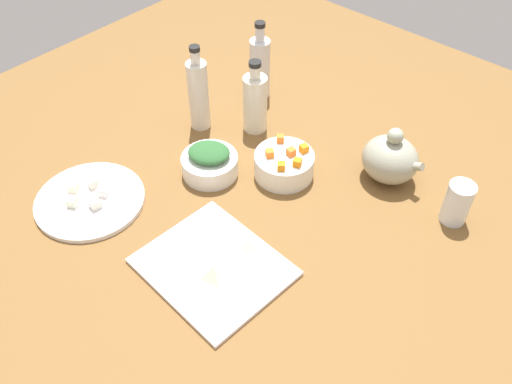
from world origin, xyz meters
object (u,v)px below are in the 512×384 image
at_px(bottle_2, 255,102).
at_px(cutting_board, 214,267).
at_px(bottle_0, 198,94).
at_px(bottle_1, 260,67).
at_px(bowl_carrots, 284,165).
at_px(teapot, 390,159).
at_px(drinking_glass_0, 457,203).
at_px(bowl_greens, 210,165).
at_px(plate_tofu, 90,200).

bearing_deg(bottle_2, cutting_board, -58.68).
height_order(bottle_0, bottle_1, bottle_0).
bearing_deg(bowl_carrots, teapot, 39.21).
relative_size(bottle_1, drinking_glass_0, 2.18).
bearing_deg(drinking_glass_0, bottle_0, -168.39).
distance_m(teapot, bottle_2, 0.37).
xyz_separation_m(cutting_board, bottle_1, (-0.34, 0.53, 0.09)).
xyz_separation_m(bottle_0, bottle_2, (0.12, 0.09, -0.02)).
bearing_deg(bottle_0, cutting_board, -41.23).
distance_m(bowl_greens, drinking_glass_0, 0.58).
bearing_deg(bottle_0, teapot, 18.12).
height_order(bowl_greens, drinking_glass_0, drinking_glass_0).
distance_m(bottle_0, drinking_glass_0, 0.68).
height_order(plate_tofu, bottle_1, bottle_1).
relative_size(bowl_greens, bottle_2, 0.67).
height_order(cutting_board, teapot, teapot).
xyz_separation_m(bowl_greens, teapot, (0.33, 0.27, 0.03)).
bearing_deg(bowl_greens, plate_tofu, -117.99).
height_order(teapot, bottle_0, bottle_0).
bearing_deg(bottle_1, teapot, -6.74).
bearing_deg(plate_tofu, bottle_2, 77.66).
height_order(bottle_2, drinking_glass_0, bottle_2).
relative_size(plate_tofu, bottle_0, 1.06).
distance_m(plate_tofu, bowl_greens, 0.29).
relative_size(plate_tofu, bowl_greens, 1.84).
relative_size(bowl_greens, bottle_0, 0.58).
bearing_deg(bottle_1, bowl_carrots, -38.70).
bearing_deg(bowl_greens, bowl_carrots, 40.32).
bearing_deg(bottle_2, teapot, 10.78).
distance_m(cutting_board, bottle_1, 0.64).
distance_m(teapot, drinking_glass_0, 0.19).
height_order(cutting_board, bowl_greens, bowl_greens).
distance_m(bowl_greens, bottle_1, 0.36).
bearing_deg(bottle_1, plate_tofu, -90.78).
height_order(bowl_greens, bottle_1, bottle_1).
xyz_separation_m(cutting_board, plate_tofu, (-0.35, -0.05, 0.00)).
relative_size(cutting_board, bottle_0, 1.19).
distance_m(bowl_greens, bowl_carrots, 0.18).
bearing_deg(bowl_greens, bottle_0, 142.55).
relative_size(bowl_greens, bottle_1, 0.61).
bearing_deg(cutting_board, plate_tofu, -171.12).
xyz_separation_m(cutting_board, drinking_glass_0, (0.30, 0.46, 0.05)).
relative_size(teapot, bottle_2, 0.75).
bearing_deg(plate_tofu, bowl_carrots, 53.77).
height_order(bottle_1, drinking_glass_0, bottle_1).
height_order(bottle_0, drinking_glass_0, bottle_0).
distance_m(bowl_greens, bottle_2, 0.22).
bearing_deg(bottle_2, bowl_greens, -80.11).
bearing_deg(cutting_board, drinking_glass_0, 56.42).
xyz_separation_m(bowl_carrots, bottle_0, (-0.29, 0.00, 0.07)).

